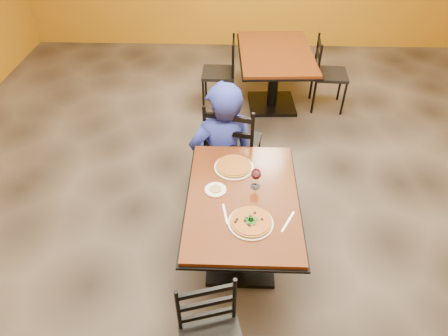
{
  "coord_description": "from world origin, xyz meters",
  "views": [
    {
      "loc": [
        -0.07,
        -2.56,
        2.76
      ],
      "look_at": [
        -0.14,
        -0.3,
        0.85
      ],
      "focal_mm": 31.63,
      "sensor_mm": 36.0,
      "label": 1
    }
  ],
  "objects_px": {
    "pizza_far": "(234,166)",
    "wine_glass": "(256,178)",
    "chair_second_right": "(330,75)",
    "plate_main": "(251,223)",
    "side_plate": "(216,190)",
    "table_main": "(242,215)",
    "chair_second_left": "(218,73)",
    "chair_main_far": "(233,145)",
    "pizza_main": "(251,222)",
    "diner": "(222,144)",
    "table_second": "(275,66)",
    "plate_far": "(234,167)"
  },
  "relations": [
    {
      "from": "chair_second_left",
      "to": "chair_second_right",
      "type": "distance_m",
      "value": 1.41
    },
    {
      "from": "chair_second_left",
      "to": "side_plate",
      "type": "xyz_separation_m",
      "value": [
        0.09,
        -2.47,
        0.31
      ]
    },
    {
      "from": "wine_glass",
      "to": "chair_main_far",
      "type": "bearing_deg",
      "value": 101.88
    },
    {
      "from": "table_main",
      "to": "chair_second_left",
      "type": "bearing_deg",
      "value": 96.63
    },
    {
      "from": "diner",
      "to": "pizza_far",
      "type": "height_order",
      "value": "diner"
    },
    {
      "from": "plate_far",
      "to": "wine_glass",
      "type": "xyz_separation_m",
      "value": [
        0.16,
        -0.21,
        0.08
      ]
    },
    {
      "from": "table_main",
      "to": "chair_second_right",
      "type": "distance_m",
      "value": 2.77
    },
    {
      "from": "chair_main_far",
      "to": "pizza_far",
      "type": "height_order",
      "value": "chair_main_far"
    },
    {
      "from": "side_plate",
      "to": "table_main",
      "type": "bearing_deg",
      "value": -16.97
    },
    {
      "from": "chair_second_left",
      "to": "pizza_main",
      "type": "xyz_separation_m",
      "value": [
        0.35,
        -2.79,
        0.32
      ]
    },
    {
      "from": "pizza_far",
      "to": "side_plate",
      "type": "height_order",
      "value": "pizza_far"
    },
    {
      "from": "chair_second_right",
      "to": "plate_main",
      "type": "xyz_separation_m",
      "value": [
        -1.06,
        -2.79,
        0.3
      ]
    },
    {
      "from": "chair_main_far",
      "to": "pizza_far",
      "type": "distance_m",
      "value": 0.66
    },
    {
      "from": "table_second",
      "to": "pizza_far",
      "type": "relative_size",
      "value": 4.92
    },
    {
      "from": "chair_main_far",
      "to": "side_plate",
      "type": "distance_m",
      "value": 0.91
    },
    {
      "from": "table_second",
      "to": "table_main",
      "type": "bearing_deg",
      "value": -99.23
    },
    {
      "from": "table_main",
      "to": "chair_main_far",
      "type": "relative_size",
      "value": 1.19
    },
    {
      "from": "chair_main_far",
      "to": "plate_far",
      "type": "height_order",
      "value": "chair_main_far"
    },
    {
      "from": "wine_glass",
      "to": "table_main",
      "type": "bearing_deg",
      "value": -130.05
    },
    {
      "from": "chair_second_left",
      "to": "plate_far",
      "type": "xyz_separation_m",
      "value": [
        0.22,
        -2.21,
        0.31
      ]
    },
    {
      "from": "table_second",
      "to": "chair_second_right",
      "type": "relative_size",
      "value": 1.51
    },
    {
      "from": "diner",
      "to": "plate_far",
      "type": "height_order",
      "value": "diner"
    },
    {
      "from": "plate_main",
      "to": "pizza_main",
      "type": "bearing_deg",
      "value": 0.0
    },
    {
      "from": "chair_second_left",
      "to": "diner",
      "type": "height_order",
      "value": "diner"
    },
    {
      "from": "pizza_far",
      "to": "wine_glass",
      "type": "bearing_deg",
      "value": -52.13
    },
    {
      "from": "chair_main_far",
      "to": "chair_second_right",
      "type": "relative_size",
      "value": 1.13
    },
    {
      "from": "chair_second_right",
      "to": "plate_main",
      "type": "height_order",
      "value": "chair_second_right"
    },
    {
      "from": "chair_second_right",
      "to": "plate_main",
      "type": "bearing_deg",
      "value": 162.91
    },
    {
      "from": "chair_main_far",
      "to": "diner",
      "type": "bearing_deg",
      "value": 66.47
    },
    {
      "from": "plate_main",
      "to": "plate_far",
      "type": "height_order",
      "value": "same"
    },
    {
      "from": "table_main",
      "to": "chair_second_right",
      "type": "relative_size",
      "value": 1.35
    },
    {
      "from": "table_second",
      "to": "chair_second_left",
      "type": "relative_size",
      "value": 1.53
    },
    {
      "from": "chair_second_right",
      "to": "plate_far",
      "type": "xyz_separation_m",
      "value": [
        -1.19,
        -2.21,
        0.3
      ]
    },
    {
      "from": "table_second",
      "to": "chair_main_far",
      "type": "relative_size",
      "value": 1.33
    },
    {
      "from": "table_main",
      "to": "chair_second_right",
      "type": "xyz_separation_m",
      "value": [
        1.12,
        2.53,
        -0.1
      ]
    },
    {
      "from": "plate_far",
      "to": "side_plate",
      "type": "distance_m",
      "value": 0.29
    },
    {
      "from": "pizza_main",
      "to": "pizza_far",
      "type": "relative_size",
      "value": 1.01
    },
    {
      "from": "plate_main",
      "to": "side_plate",
      "type": "bearing_deg",
      "value": 128.46
    },
    {
      "from": "chair_second_left",
      "to": "chair_second_right",
      "type": "height_order",
      "value": "chair_second_right"
    },
    {
      "from": "plate_main",
      "to": "pizza_far",
      "type": "xyz_separation_m",
      "value": [
        -0.12,
        0.58,
        0.02
      ]
    },
    {
      "from": "diner",
      "to": "pizza_main",
      "type": "height_order",
      "value": "diner"
    },
    {
      "from": "table_second",
      "to": "side_plate",
      "type": "xyz_separation_m",
      "value": [
        -0.61,
        -2.47,
        0.19
      ]
    },
    {
      "from": "chair_second_left",
      "to": "wine_glass",
      "type": "relative_size",
      "value": 5.0
    },
    {
      "from": "chair_second_left",
      "to": "diner",
      "type": "bearing_deg",
      "value": 4.38
    },
    {
      "from": "pizza_main",
      "to": "side_plate",
      "type": "bearing_deg",
      "value": 128.46
    },
    {
      "from": "plate_main",
      "to": "pizza_main",
      "type": "relative_size",
      "value": 1.09
    },
    {
      "from": "chair_second_left",
      "to": "plate_main",
      "type": "xyz_separation_m",
      "value": [
        0.35,
        -2.79,
        0.31
      ]
    },
    {
      "from": "table_second",
      "to": "pizza_main",
      "type": "relative_size",
      "value": 4.85
    },
    {
      "from": "plate_main",
      "to": "pizza_main",
      "type": "height_order",
      "value": "pizza_main"
    },
    {
      "from": "chair_second_left",
      "to": "pizza_main",
      "type": "height_order",
      "value": "chair_second_left"
    }
  ]
}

